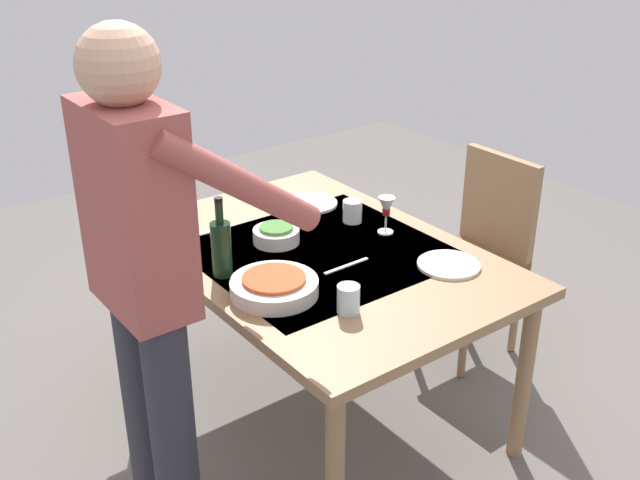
{
  "coord_description": "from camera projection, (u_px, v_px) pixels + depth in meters",
  "views": [
    {
      "loc": [
        -2.04,
        1.53,
        2.0
      ],
      "look_at": [
        0.0,
        0.0,
        0.78
      ],
      "focal_mm": 42.42,
      "sensor_mm": 36.0,
      "label": 1
    }
  ],
  "objects": [
    {
      "name": "water_cup_near_right",
      "position": [
        352.0,
        211.0,
        3.08
      ],
      "size": [
        0.08,
        0.08,
        0.09
      ],
      "primitive_type": "cylinder",
      "color": "silver",
      "rests_on": "dining_table"
    },
    {
      "name": "person_server",
      "position": [
        149.0,
        277.0,
        2.18
      ],
      "size": [
        0.42,
        0.61,
        1.69
      ],
      "color": "#2D2D38",
      "rests_on": "ground_plane"
    },
    {
      "name": "wine_bottle",
      "position": [
        221.0,
        247.0,
        2.63
      ],
      "size": [
        0.07,
        0.07,
        0.3
      ],
      "color": "black",
      "rests_on": "dining_table"
    },
    {
      "name": "serving_bowl_pasta",
      "position": [
        274.0,
        286.0,
        2.54
      ],
      "size": [
        0.3,
        0.3,
        0.07
      ],
      "color": "silver",
      "rests_on": "dining_table"
    },
    {
      "name": "dining_table",
      "position": [
        320.0,
        268.0,
        2.88
      ],
      "size": [
        1.46,
        1.02,
        0.73
      ],
      "color": "#93704C",
      "rests_on": "ground_plane"
    },
    {
      "name": "table_knife",
      "position": [
        346.0,
        266.0,
        2.74
      ],
      "size": [
        0.02,
        0.2,
        0.0
      ],
      "primitive_type": "cube",
      "rotation": [
        0.0,
        0.0,
        0.02
      ],
      "color": "silver",
      "rests_on": "dining_table"
    },
    {
      "name": "water_cup_near_left",
      "position": [
        348.0,
        299.0,
        2.43
      ],
      "size": [
        0.08,
        0.08,
        0.1
      ],
      "primitive_type": "cylinder",
      "color": "silver",
      "rests_on": "dining_table"
    },
    {
      "name": "dinner_plate_far",
      "position": [
        311.0,
        203.0,
        3.26
      ],
      "size": [
        0.23,
        0.23,
        0.01
      ],
      "primitive_type": "cylinder",
      "color": "silver",
      "rests_on": "dining_table"
    },
    {
      "name": "side_bowl_salad",
      "position": [
        276.0,
        234.0,
        2.91
      ],
      "size": [
        0.18,
        0.18,
        0.07
      ],
      "color": "silver",
      "rests_on": "dining_table"
    },
    {
      "name": "wine_glass_left",
      "position": [
        386.0,
        208.0,
        2.96
      ],
      "size": [
        0.07,
        0.07,
        0.15
      ],
      "color": "white",
      "rests_on": "dining_table"
    },
    {
      "name": "chair_near",
      "position": [
        481.0,
        242.0,
        3.4
      ],
      "size": [
        0.4,
        0.4,
        0.91
      ],
      "color": "brown",
      "rests_on": "ground_plane"
    },
    {
      "name": "table_fork",
      "position": [
        193.0,
        237.0,
        2.96
      ],
      "size": [
        0.02,
        0.18,
        0.0
      ],
      "primitive_type": "cube",
      "rotation": [
        0.0,
        0.0,
        -0.03
      ],
      "color": "silver",
      "rests_on": "dining_table"
    },
    {
      "name": "dinner_plate_near",
      "position": [
        449.0,
        265.0,
        2.74
      ],
      "size": [
        0.23,
        0.23,
        0.01
      ],
      "primitive_type": "cylinder",
      "color": "silver",
      "rests_on": "dining_table"
    },
    {
      "name": "ground_plane",
      "position": [
        320.0,
        409.0,
        3.16
      ],
      "size": [
        6.0,
        6.0,
        0.0
      ],
      "primitive_type": "plane",
      "color": "#66605B"
    }
  ]
}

